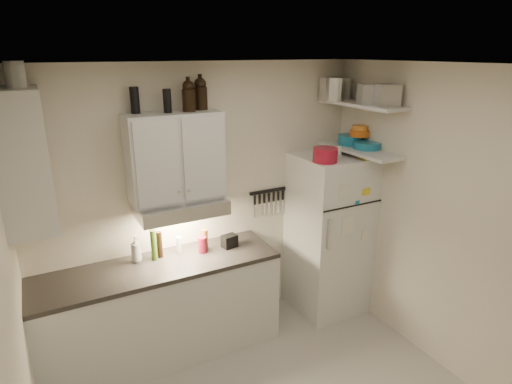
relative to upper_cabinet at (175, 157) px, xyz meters
name	(u,v)px	position (x,y,z in m)	size (l,w,h in m)	color
ceiling	(291,64)	(0.30, -1.33, 0.78)	(3.20, 3.00, 0.02)	silver
back_wall	(203,203)	(0.30, 0.18, -0.53)	(3.20, 0.02, 2.60)	beige
left_wall	(7,347)	(-1.31, -1.33, -0.53)	(0.02, 3.00, 2.60)	beige
right_wall	(452,227)	(1.91, -1.33, -0.53)	(0.02, 3.00, 2.60)	beige
base_cabinet	(162,313)	(-0.25, -0.14, -1.39)	(2.10, 0.60, 0.88)	silver
countertop	(158,267)	(-0.25, -0.14, -0.93)	(2.10, 0.62, 0.04)	#2C2926
upper_cabinet	(175,157)	(0.00, 0.00, 0.00)	(0.80, 0.33, 0.75)	silver
side_cabinet	(23,161)	(-1.14, -0.14, 0.12)	(0.33, 0.55, 1.00)	silver
range_hood	(180,207)	(0.00, -0.06, -0.44)	(0.76, 0.46, 0.12)	silver
fridge	(329,234)	(1.55, -0.18, -0.98)	(0.70, 0.68, 1.70)	silver
shelf_hi	(362,104)	(1.75, -0.31, 0.38)	(0.30, 0.95, 0.03)	silver
shelf_lo	(359,150)	(1.75, -0.31, -0.07)	(0.30, 0.95, 0.03)	silver
knife_strip	(268,191)	(1.00, 0.15, -0.51)	(0.42, 0.02, 0.03)	black
dutch_oven	(325,155)	(1.32, -0.35, -0.06)	(0.23, 0.23, 0.13)	maroon
book_stack	(369,154)	(1.80, -0.40, -0.09)	(0.17, 0.21, 0.07)	yellow
spice_jar	(339,151)	(1.61, -0.19, -0.08)	(0.05, 0.05, 0.09)	silver
stock_pot	(335,89)	(1.67, 0.02, 0.50)	(0.31, 0.31, 0.22)	silver
tin_a	(369,94)	(1.73, -0.41, 0.48)	(0.18, 0.16, 0.18)	#AAAAAD
tin_b	(387,95)	(1.78, -0.59, 0.48)	(0.19, 0.19, 0.19)	#AAAAAD
bowl_teal	(350,140)	(1.79, -0.12, 0.00)	(0.24, 0.24, 0.10)	teal
bowl_orange	(360,133)	(1.83, -0.21, 0.08)	(0.20, 0.20, 0.06)	#DA5E14
bowl_yellow	(360,128)	(1.83, -0.21, 0.13)	(0.15, 0.15, 0.05)	orange
plates	(367,145)	(1.81, -0.35, -0.02)	(0.27, 0.27, 0.07)	teal
growler_a	(189,96)	(0.14, -0.02, 0.51)	(0.11, 0.11, 0.26)	black
growler_b	(200,93)	(0.27, 0.05, 0.51)	(0.12, 0.12, 0.28)	black
thermos_a	(167,101)	(-0.04, 0.00, 0.47)	(0.07, 0.07, 0.19)	black
thermos_b	(135,100)	(-0.28, 0.08, 0.48)	(0.07, 0.07, 0.21)	black
side_jar	(15,74)	(-1.09, -0.15, 0.71)	(0.13, 0.13, 0.17)	silver
soap_bottle	(136,248)	(-0.40, 0.02, -0.77)	(0.10, 0.10, 0.26)	silver
pepper_mill	(205,240)	(0.22, -0.04, -0.81)	(0.06, 0.06, 0.20)	brown
oil_bottle	(154,245)	(-0.25, -0.02, -0.76)	(0.05, 0.05, 0.28)	#375816
vinegar_bottle	(160,244)	(-0.19, 0.01, -0.78)	(0.05, 0.05, 0.24)	black
clear_bottle	(179,245)	(-0.01, 0.01, -0.83)	(0.05, 0.05, 0.16)	silver
red_jar	(202,245)	(0.18, -0.09, -0.83)	(0.08, 0.08, 0.15)	maroon
caddy	(229,241)	(0.45, -0.09, -0.85)	(0.14, 0.10, 0.12)	black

